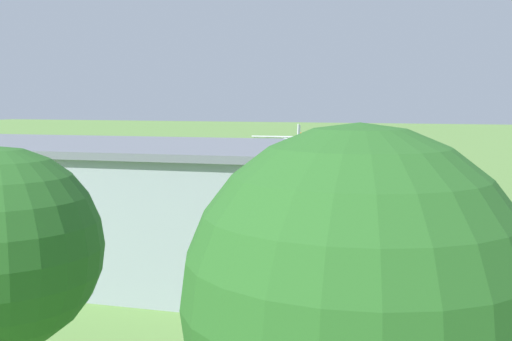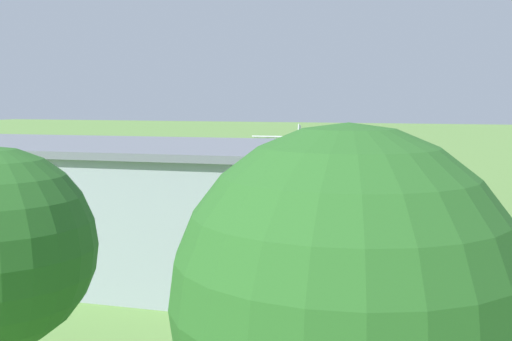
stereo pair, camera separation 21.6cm
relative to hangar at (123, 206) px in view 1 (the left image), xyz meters
name	(u,v)px [view 1 (the left image)]	position (x,y,z in m)	size (l,w,h in m)	color
ground_plane	(256,183)	(4.20, -36.09, -3.50)	(400.00, 400.00, 0.00)	#608C42
hangar	(123,206)	(0.00, 0.00, 0.00)	(28.00, 13.43, 6.99)	#99A3AD
biplane	(292,147)	(-0.98, -32.25, 0.99)	(7.79, 7.81, 4.14)	silver
car_orange	(34,209)	(14.08, -10.33, -2.63)	(2.33, 4.63, 1.70)	orange
person_at_fence_line	(175,205)	(4.63, -16.03, -2.75)	(0.41, 0.41, 1.53)	#33723F
person_watching_takeoff	(82,208)	(10.57, -11.60, -2.63)	(0.45, 0.45, 1.73)	navy
tree_by_windsock	(0,250)	(-7.37, 17.96, 2.30)	(4.74, 4.74, 8.21)	brown
tree_behind_hangar_left	(356,300)	(-15.86, 19.52, 2.48)	(5.78, 5.78, 8.89)	brown
windsock	(306,138)	(0.14, -42.62, 1.39)	(1.46, 1.25, 5.56)	silver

